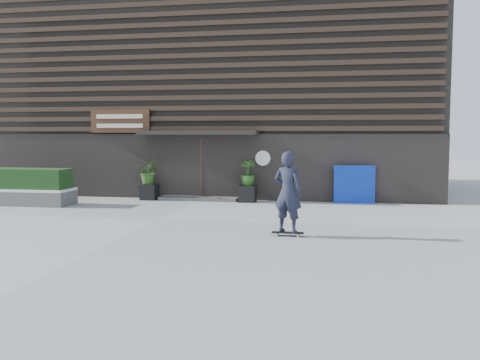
% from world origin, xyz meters
% --- Properties ---
extents(ground, '(80.00, 80.00, 0.00)m').
position_xyz_m(ground, '(0.00, 0.00, 0.00)').
color(ground, '#A29F9A').
rests_on(ground, ground).
extents(entrance_step, '(3.00, 0.80, 0.12)m').
position_xyz_m(entrance_step, '(0.00, 4.60, 0.06)').
color(entrance_step, '#494947').
rests_on(entrance_step, ground).
extents(planter_pot_left, '(0.60, 0.60, 0.60)m').
position_xyz_m(planter_pot_left, '(-1.90, 4.40, 0.30)').
color(planter_pot_left, black).
rests_on(planter_pot_left, ground).
extents(bamboo_left, '(0.86, 0.75, 0.96)m').
position_xyz_m(bamboo_left, '(-1.90, 4.40, 1.08)').
color(bamboo_left, '#2D591E').
rests_on(bamboo_left, planter_pot_left).
extents(planter_pot_right, '(0.60, 0.60, 0.60)m').
position_xyz_m(planter_pot_right, '(1.90, 4.40, 0.30)').
color(planter_pot_right, black).
rests_on(planter_pot_right, ground).
extents(bamboo_right, '(0.54, 0.54, 0.96)m').
position_xyz_m(bamboo_right, '(1.90, 4.40, 1.08)').
color(bamboo_right, '#2D591E').
rests_on(bamboo_right, planter_pot_right).
extents(raised_bed, '(3.50, 1.20, 0.50)m').
position_xyz_m(raised_bed, '(-5.82, 2.31, 0.25)').
color(raised_bed, '#535350').
rests_on(raised_bed, ground).
extents(snow_layer, '(3.50, 1.20, 0.08)m').
position_xyz_m(snow_layer, '(-5.82, 2.31, 0.54)').
color(snow_layer, white).
rests_on(snow_layer, raised_bed).
extents(hedge, '(3.30, 1.00, 0.70)m').
position_xyz_m(hedge, '(-5.82, 2.31, 0.93)').
color(hedge, '#163613').
rests_on(hedge, snow_layer).
extents(blue_tarp, '(1.47, 0.25, 1.37)m').
position_xyz_m(blue_tarp, '(5.75, 4.70, 0.69)').
color(blue_tarp, '#0D2AA9').
rests_on(blue_tarp, ground).
extents(building, '(18.00, 11.00, 8.00)m').
position_xyz_m(building, '(-0.00, 9.96, 3.99)').
color(building, black).
rests_on(building, ground).
extents(skateboarder, '(0.84, 0.69, 2.08)m').
position_xyz_m(skateboarder, '(3.92, -1.79, 1.08)').
color(skateboarder, black).
rests_on(skateboarder, ground).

